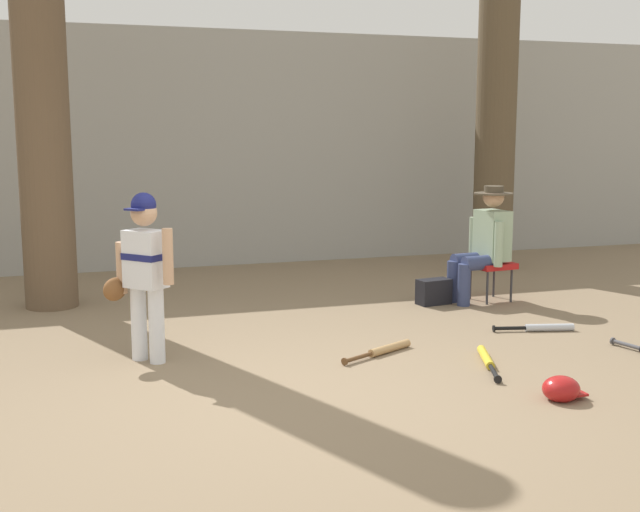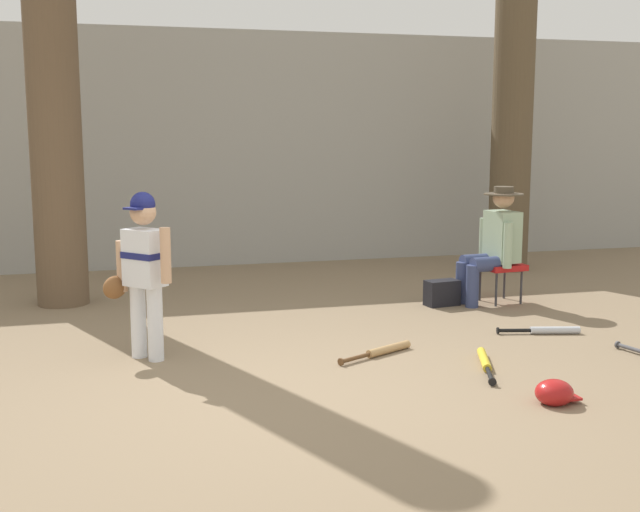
# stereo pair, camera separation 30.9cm
# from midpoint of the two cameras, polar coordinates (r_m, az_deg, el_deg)

# --- Properties ---
(ground_plane) EXTENTS (60.00, 60.00, 0.00)m
(ground_plane) POSITION_cam_midpoint_polar(r_m,az_deg,el_deg) (5.41, -1.59, -10.08)
(ground_plane) COLOR #7F6B51
(concrete_back_wall) EXTENTS (18.00, 0.36, 3.04)m
(concrete_back_wall) POSITION_cam_midpoint_polar(r_m,az_deg,el_deg) (10.59, -8.76, 7.54)
(concrete_back_wall) COLOR #9E9E99
(concrete_back_wall) RESTS_ON ground
(tree_near_player) EXTENTS (0.81, 0.81, 5.56)m
(tree_near_player) POSITION_cam_midpoint_polar(r_m,az_deg,el_deg) (8.43, -17.58, 12.63)
(tree_near_player) COLOR brown
(tree_near_player) RESTS_ON ground
(tree_behind_spectator) EXTENTS (0.69, 0.69, 4.76)m
(tree_behind_spectator) POSITION_cam_midpoint_polar(r_m,az_deg,el_deg) (10.44, 14.43, 10.26)
(tree_behind_spectator) COLOR brown
(tree_behind_spectator) RESTS_ON ground
(young_ballplayer) EXTENTS (0.55, 0.47, 1.31)m
(young_ballplayer) POSITION_cam_midpoint_polar(r_m,az_deg,el_deg) (6.23, -11.17, -0.62)
(young_ballplayer) COLOR white
(young_ballplayer) RESTS_ON ground
(folding_stool) EXTENTS (0.44, 0.44, 0.41)m
(folding_stool) POSITION_cam_midpoint_polar(r_m,az_deg,el_deg) (8.47, 13.83, -0.82)
(folding_stool) COLOR red
(folding_stool) RESTS_ON ground
(seated_spectator) EXTENTS (0.67, 0.54, 1.20)m
(seated_spectator) POSITION_cam_midpoint_polar(r_m,az_deg,el_deg) (8.37, 13.34, 1.00)
(seated_spectator) COLOR navy
(seated_spectator) RESTS_ON ground
(handbag_beside_stool) EXTENTS (0.36, 0.23, 0.26)m
(handbag_beside_stool) POSITION_cam_midpoint_polar(r_m,az_deg,el_deg) (8.24, 9.76, -2.61)
(handbag_beside_stool) COLOR black
(handbag_beside_stool) RESTS_ON ground
(bat_wood_tan) EXTENTS (0.71, 0.41, 0.07)m
(bat_wood_tan) POSITION_cam_midpoint_polar(r_m,az_deg,el_deg) (6.42, 5.94, -6.73)
(bat_wood_tan) COLOR tan
(bat_wood_tan) RESTS_ON ground
(bat_aluminum_silver) EXTENTS (0.72, 0.23, 0.07)m
(bat_aluminum_silver) POSITION_cam_midpoint_polar(r_m,az_deg,el_deg) (7.34, 17.16, -5.10)
(bat_aluminum_silver) COLOR #B7BCC6
(bat_aluminum_silver) RESTS_ON ground
(bat_yellow_trainer) EXTENTS (0.34, 0.77, 0.07)m
(bat_yellow_trainer) POSITION_cam_midpoint_polar(r_m,az_deg,el_deg) (6.24, 13.11, -7.38)
(bat_yellow_trainer) COLOR yellow
(bat_yellow_trainer) RESTS_ON ground
(batting_helmet_red) EXTENTS (0.30, 0.23, 0.17)m
(batting_helmet_red) POSITION_cam_midpoint_polar(r_m,az_deg,el_deg) (5.53, 17.97, -9.28)
(batting_helmet_red) COLOR #A81919
(batting_helmet_red) RESTS_ON ground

